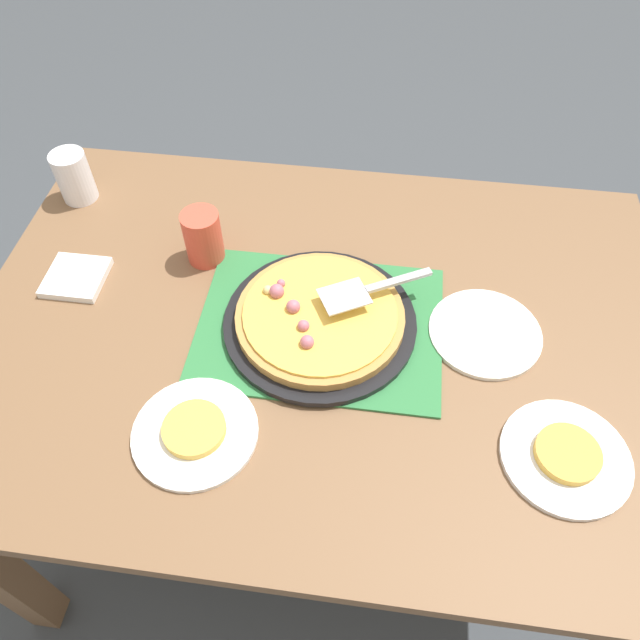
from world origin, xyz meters
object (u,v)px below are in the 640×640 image
object	(u,v)px
served_slice_left	(194,429)
pizza_pan	(320,322)
served_slice_right	(568,454)
plate_side	(485,333)
napkin_stack	(76,277)
cup_far	(74,177)
pizza	(319,316)
cup_near	(203,237)
plate_near_left	(195,432)
plate_far_right	(565,457)
pizza_server	(367,290)

from	to	relation	value
served_slice_left	pizza_pan	bearing A→B (deg)	-124.71
served_slice_right	pizza_pan	bearing A→B (deg)	-26.84
plate_side	napkin_stack	bearing A→B (deg)	-2.22
pizza_pan	cup_far	size ratio (longest dim) A/B	3.17
pizza	cup_near	distance (m)	0.31
pizza	plate_near_left	distance (m)	0.32
pizza_pan	cup_near	bearing A→B (deg)	-30.27
plate_far_right	served_slice_left	distance (m)	0.63
pizza_pan	plate_far_right	world-z (taller)	pizza_pan
served_slice_right	napkin_stack	world-z (taller)	served_slice_right
pizza	served_slice_right	world-z (taller)	pizza
pizza	pizza_server	world-z (taller)	pizza_server
plate_near_left	served_slice_right	world-z (taller)	served_slice_right
pizza_server	cup_far	bearing A→B (deg)	-20.82
plate_near_left	cup_near	xyz separation A→B (m)	(0.09, -0.42, 0.06)
cup_near	cup_far	distance (m)	0.38
cup_near	napkin_stack	world-z (taller)	cup_near
pizza	napkin_stack	world-z (taller)	pizza
pizza_pan	plate_side	xyz separation A→B (m)	(-0.32, -0.02, -0.01)
served_slice_right	cup_near	xyz separation A→B (m)	(0.72, -0.38, 0.04)
plate_near_left	cup_far	xyz separation A→B (m)	(0.43, -0.58, 0.06)
plate_far_right	napkin_stack	bearing A→B (deg)	-16.17
plate_near_left	pizza_server	xyz separation A→B (m)	(-0.27, -0.31, 0.07)
served_slice_right	napkin_stack	xyz separation A→B (m)	(0.98, -0.28, -0.01)
cup_near	napkin_stack	distance (m)	0.28
cup_near	plate_far_right	bearing A→B (deg)	151.85
cup_far	cup_near	bearing A→B (deg)	155.71
plate_far_right	served_slice_right	size ratio (longest dim) A/B	2.00
pizza_pan	pizza	distance (m)	0.02
cup_far	pizza	bearing A→B (deg)	152.93
pizza	plate_far_right	xyz separation A→B (m)	(-0.45, 0.23, -0.03)
cup_near	cup_far	size ratio (longest dim) A/B	1.00
cup_far	napkin_stack	bearing A→B (deg)	109.22
plate_side	cup_far	distance (m)	0.98
served_slice_left	plate_near_left	bearing A→B (deg)	0.00
served_slice_left	plate_side	bearing A→B (deg)	-150.43
served_slice_right	cup_far	bearing A→B (deg)	-26.92
plate_far_right	pizza_server	distance (m)	0.46
served_slice_left	plate_far_right	bearing A→B (deg)	-176.60
served_slice_right	cup_near	bearing A→B (deg)	-28.15
plate_side	served_slice_right	bearing A→B (deg)	116.77
plate_near_left	plate_far_right	size ratio (longest dim) A/B	1.00
served_slice_right	served_slice_left	bearing A→B (deg)	3.40
plate_side	plate_near_left	bearing A→B (deg)	29.57
served_slice_right	cup_near	world-z (taller)	cup_near
plate_far_right	cup_far	world-z (taller)	cup_far
plate_far_right	cup_far	distance (m)	1.20
cup_far	pizza_pan	bearing A→B (deg)	153.01
plate_far_right	napkin_stack	size ratio (longest dim) A/B	1.83
pizza_server	napkin_stack	xyz separation A→B (m)	(0.61, -0.01, -0.06)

